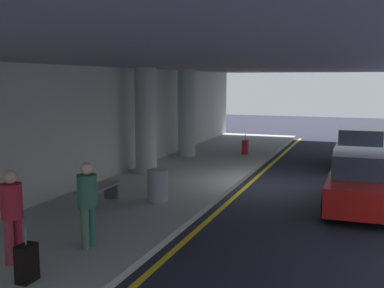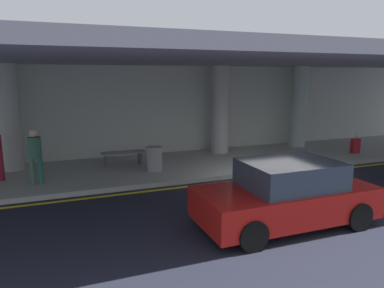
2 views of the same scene
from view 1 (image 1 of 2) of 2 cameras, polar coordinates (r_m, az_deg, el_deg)
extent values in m
plane|color=#1E202D|center=(15.56, 9.34, -5.01)|extent=(60.00, 60.00, 0.00)
cube|color=#A4A9A2|center=(16.38, -1.39, -4.00)|extent=(26.00, 4.20, 0.15)
cube|color=yellow|center=(15.70, 6.74, -4.83)|extent=(26.00, 0.14, 0.01)
cylinder|color=#A7A9A6|center=(16.61, -5.53, 2.76)|extent=(0.75, 0.75, 3.65)
cylinder|color=#9DAFA7|center=(20.28, -0.66, 3.69)|extent=(0.75, 0.75, 3.65)
cube|color=gray|center=(15.87, 0.27, 9.71)|extent=(28.00, 13.20, 0.30)
cube|color=#B4B9AD|center=(17.05, -8.48, 2.59)|extent=(26.00, 0.30, 3.80)
cube|color=white|center=(19.92, 19.40, -0.95)|extent=(4.10, 1.80, 0.70)
cube|color=#2D3847|center=(19.94, 19.49, 0.94)|extent=(2.10, 1.60, 0.60)
cylinder|color=black|center=(21.31, 17.14, -0.94)|extent=(0.64, 0.22, 0.64)
cylinder|color=black|center=(21.30, 21.71, -1.15)|extent=(0.64, 0.22, 0.64)
cylinder|color=black|center=(18.65, 16.70, -2.12)|extent=(0.64, 0.22, 0.64)
cylinder|color=black|center=(18.64, 21.93, -2.36)|extent=(0.64, 0.22, 0.64)
cube|color=#AE1611|center=(13.46, 19.83, -4.97)|extent=(4.10, 1.80, 0.70)
cube|color=#2D3847|center=(13.44, 19.96, -2.17)|extent=(2.10, 1.60, 0.60)
cylinder|color=black|center=(14.85, 16.53, -4.58)|extent=(0.64, 0.22, 0.64)
cylinder|color=black|center=(12.23, 15.73, -7.17)|extent=(0.64, 0.22, 0.64)
cylinder|color=maroon|center=(9.15, -20.95, -10.90)|extent=(0.16, 0.16, 0.82)
cylinder|color=maroon|center=(9.30, -20.05, -10.54)|extent=(0.16, 0.16, 0.82)
cylinder|color=maroon|center=(9.03, -20.72, -6.37)|extent=(0.38, 0.38, 0.62)
sphere|color=tan|center=(8.94, -20.85, -3.69)|extent=(0.24, 0.24, 0.24)
cylinder|color=#3F6350|center=(9.55, -12.63, -9.78)|extent=(0.16, 0.16, 0.82)
cylinder|color=#28635A|center=(9.72, -11.92, -9.43)|extent=(0.16, 0.16, 0.82)
cylinder|color=#32644E|center=(9.45, -12.39, -5.43)|extent=(0.38, 0.38, 0.62)
sphere|color=beige|center=(9.36, -12.47, -2.87)|extent=(0.24, 0.24, 0.24)
cube|color=black|center=(8.37, -19.09, -13.28)|extent=(0.36, 0.22, 0.62)
cylinder|color=slate|center=(8.23, -19.23, -10.35)|extent=(0.02, 0.02, 0.28)
cube|color=maroon|center=(21.01, 6.35, -0.37)|extent=(0.36, 0.22, 0.62)
cylinder|color=slate|center=(20.95, 6.36, 0.85)|extent=(0.02, 0.02, 0.28)
cube|color=slate|center=(12.79, -10.98, -5.07)|extent=(1.60, 0.50, 0.06)
cube|color=#4C4C51|center=(12.34, -12.44, -6.73)|extent=(0.10, 0.40, 0.42)
cube|color=#4C4C51|center=(13.37, -9.58, -5.54)|extent=(0.10, 0.40, 0.42)
cylinder|color=gray|center=(12.91, -4.13, -4.94)|extent=(0.56, 0.56, 0.85)
camera|label=2|loc=(10.64, 58.98, 4.00)|focal=33.94mm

